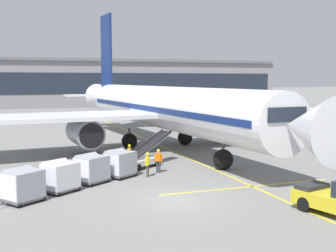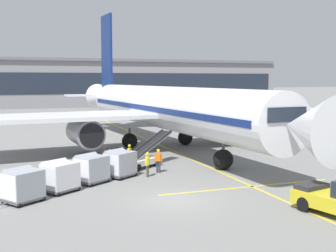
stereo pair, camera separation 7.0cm
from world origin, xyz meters
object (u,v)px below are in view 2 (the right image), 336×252
at_px(parked_airplane, 162,108).
at_px(ground_crew_by_loader, 129,154).
at_px(ground_crew_wingwalker, 110,160).
at_px(belt_loader, 142,157).
at_px(ground_crew_by_carts, 158,159).
at_px(safety_cone_engine_keepout, 104,152).
at_px(baggage_cart_second, 91,168).
at_px(ground_crew_marshaller, 147,163).
at_px(baggage_cart_lead, 120,163).
at_px(baggage_cart_third, 60,176).
at_px(baggage_cart_fourth, 22,184).

distance_m(parked_airplane, ground_crew_by_loader, 9.88).
distance_m(parked_airplane, ground_crew_wingwalker, 12.45).
bearing_deg(parked_airplane, belt_loader, -118.47).
xyz_separation_m(ground_crew_by_carts, safety_cone_engine_keepout, (-2.28, 8.39, -0.67)).
bearing_deg(parked_airplane, baggage_cart_second, -126.75).
relative_size(ground_crew_marshaller, ground_crew_wingwalker, 1.00).
relative_size(baggage_cart_lead, ground_crew_wingwalker, 1.54).
distance_m(baggage_cart_third, ground_crew_by_loader, 8.46).
distance_m(belt_loader, ground_crew_marshaller, 3.50).
xyz_separation_m(ground_crew_wingwalker, safety_cone_engine_keepout, (1.06, 7.35, -0.67)).
distance_m(belt_loader, baggage_cart_fourth, 11.43).
relative_size(parked_airplane, ground_crew_marshaller, 26.23).
relative_size(baggage_cart_second, ground_crew_marshaller, 1.54).
relative_size(baggage_cart_second, ground_crew_by_loader, 1.54).
bearing_deg(baggage_cart_second, baggage_cart_fourth, -143.84).
height_order(baggage_cart_third, ground_crew_wingwalker, baggage_cart_third).
relative_size(belt_loader, baggage_cart_fourth, 1.91).
xyz_separation_m(parked_airplane, safety_cone_engine_keepout, (-6.24, -2.29, -3.63)).
xyz_separation_m(belt_loader, baggage_cart_lead, (-2.44, -2.82, 0.18)).
xyz_separation_m(baggage_cart_third, safety_cone_engine_keepout, (5.04, 11.50, -0.67)).
xyz_separation_m(baggage_cart_third, ground_crew_by_loader, (5.92, 6.04, -0.00)).
height_order(parked_airplane, baggage_cart_second, parked_airplane).
height_order(parked_airplane, baggage_cart_third, parked_airplane).
bearing_deg(ground_crew_marshaller, belt_loader, 79.81).
bearing_deg(belt_loader, ground_crew_by_loader, 149.06).
bearing_deg(ground_crew_by_loader, parked_airplane, 55.35).
height_order(ground_crew_by_loader, safety_cone_engine_keepout, ground_crew_by_loader).
height_order(parked_airplane, baggage_cart_fourth, parked_airplane).
distance_m(baggage_cart_lead, ground_crew_marshaller, 1.93).
distance_m(baggage_cart_fourth, ground_crew_by_loader, 11.11).
height_order(baggage_cart_third, ground_crew_marshaller, baggage_cart_third).
height_order(baggage_cart_second, ground_crew_by_carts, baggage_cart_second).
distance_m(parked_airplane, baggage_cart_second, 15.51).
xyz_separation_m(baggage_cart_second, safety_cone_engine_keepout, (2.86, 9.91, -0.67)).
bearing_deg(ground_crew_by_loader, ground_crew_wingwalker, -135.76).
relative_size(ground_crew_marshaller, safety_cone_engine_keepout, 2.56).
distance_m(parked_airplane, ground_crew_marshaller, 13.11).
relative_size(parked_airplane, baggage_cart_second, 17.01).
bearing_deg(parked_airplane, baggage_cart_third, -129.28).
xyz_separation_m(parked_airplane, ground_crew_marshaller, (-5.10, -11.71, -2.97)).
xyz_separation_m(belt_loader, safety_cone_engine_keepout, (-1.76, 5.98, -0.48)).
bearing_deg(safety_cone_engine_keepout, baggage_cart_fourth, -118.84).
distance_m(belt_loader, baggage_cart_lead, 3.73).
distance_m(ground_crew_marshaller, safety_cone_engine_keepout, 9.51).
distance_m(ground_crew_by_loader, ground_crew_wingwalker, 2.71).
bearing_deg(ground_crew_by_carts, baggage_cart_third, -156.95).
relative_size(ground_crew_wingwalker, safety_cone_engine_keepout, 2.56).
bearing_deg(safety_cone_engine_keepout, ground_crew_by_carts, -74.79).
bearing_deg(baggage_cart_second, baggage_cart_lead, 26.92).
distance_m(parked_airplane, baggage_cart_fourth, 20.63).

